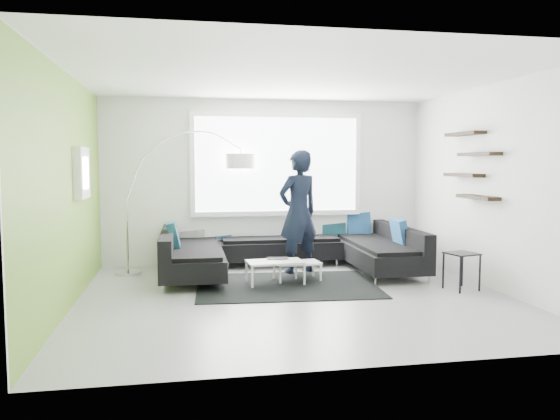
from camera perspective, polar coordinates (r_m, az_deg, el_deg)
The scene contains 9 objects.
ground at distance 7.14m, azimuth 1.64°, elevation -9.06°, with size 5.50×5.50×0.00m, color gray.
room_shell at distance 7.14m, azimuth 1.62°, elevation 5.59°, with size 5.54×5.04×2.82m.
sectional_sofa at distance 8.60m, azimuth 0.77°, elevation -4.16°, with size 3.90×2.46×0.83m.
rug at distance 7.75m, azimuth 0.69°, elevation -7.89°, with size 2.50×1.81×0.01m, color black.
coffee_table at distance 7.94m, azimuth 0.66°, elevation -6.39°, with size 1.02×0.60×0.33m, color white.
arc_lamp at distance 8.70m, azimuth -15.76°, elevation 0.76°, with size 2.09×0.70×2.24m, color silver, non-canonical shape.
side_table at distance 7.87m, azimuth 18.42°, elevation -6.09°, with size 0.37×0.37×0.51m, color black.
person at distance 8.51m, azimuth 1.93°, elevation -0.22°, with size 0.83×0.70×1.92m, color black.
laptop at distance 7.90m, azimuth -0.24°, elevation -5.12°, with size 0.33×0.23×0.02m, color black.
Camera 1 is at (-1.46, -6.77, 1.74)m, focal length 35.00 mm.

